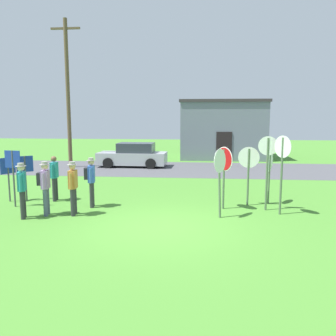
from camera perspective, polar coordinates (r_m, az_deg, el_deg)
ground_plane at (r=10.18m, az=-1.64°, el=-9.63°), size 80.00×80.00×0.00m
street_asphalt at (r=21.39m, az=2.25°, el=-0.15°), size 60.00×6.40×0.01m
building_background at (r=27.59m, az=8.82°, el=6.23°), size 6.42×5.02×4.39m
utility_pole at (r=22.93m, az=-15.94°, el=11.84°), size 1.80×0.24×9.00m
parked_car_on_street at (r=22.48m, az=-5.66°, el=1.99°), size 4.33×2.08×1.51m
stop_sign_center_cluster at (r=12.15m, az=15.83°, el=1.03°), size 0.63×0.12×2.50m
stop_sign_rear_left at (r=12.70m, az=12.93°, el=0.35°), size 0.73×0.14×2.09m
stop_sign_far_back at (r=12.04m, az=9.05°, el=0.24°), size 0.51×0.66×2.14m
stop_sign_nearest at (r=10.96m, az=8.38°, el=-0.49°), size 0.41×0.66×2.17m
stop_sign_leaning_left at (r=13.19m, az=16.12°, el=0.18°), size 0.37×0.73×1.98m
stop_sign_low_front at (r=11.74m, az=18.03°, el=0.99°), size 0.40×0.60×2.55m
person_with_sunhat at (r=13.81m, az=-17.94°, el=-1.21°), size 0.26×0.57×1.69m
person_in_dark_shirt at (r=11.73m, az=-22.61°, el=-2.90°), size 0.33×0.54×1.74m
person_holding_notes at (r=12.50m, az=-12.41°, el=-1.69°), size 0.42×0.56×1.74m
person_on_left at (r=11.59m, az=-15.16°, el=-2.69°), size 0.32×0.57×1.74m
person_in_blue at (r=11.84m, az=-19.35°, el=-2.52°), size 0.42×0.56×1.74m
info_panel_leftmost at (r=14.27m, az=-24.51°, el=-0.50°), size 0.31×0.54×1.65m
info_panel_middle at (r=13.31m, az=-23.84°, el=-0.03°), size 0.60×0.11×1.99m
info_panel_rightmost at (r=14.19m, az=-22.17°, el=-0.30°), size 0.47×0.41×1.69m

